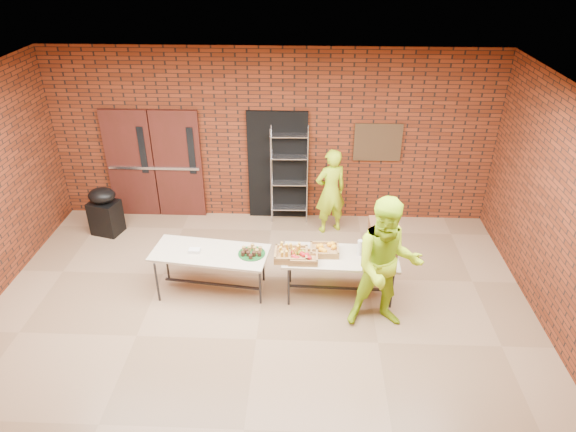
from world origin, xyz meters
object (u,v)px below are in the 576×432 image
object	(u,v)px
wire_rack	(289,175)
volunteer_woman	(331,191)
table_left	(210,255)
coffee_dispenser	(383,238)
covered_grill	(105,211)
volunteer_man	(387,265)
table_right	(340,259)

from	to	relation	value
wire_rack	volunteer_woman	distance (m)	0.84
table_left	coffee_dispenser	xyz separation A→B (m)	(2.54, 0.06, 0.32)
covered_grill	volunteer_man	xyz separation A→B (m)	(4.72, -2.28, 0.53)
table_left	coffee_dispenser	distance (m)	2.56
table_left	wire_rack	bearing A→B (deg)	71.52
table_right	volunteer_man	xyz separation A→B (m)	(0.57, -0.62, 0.34)
volunteer_man	covered_grill	bearing A→B (deg)	151.78
wire_rack	table_right	bearing A→B (deg)	-71.29
wire_rack	table_left	distance (m)	2.52
coffee_dispenser	volunteer_woman	world-z (taller)	volunteer_woman
coffee_dispenser	volunteer_man	xyz separation A→B (m)	(-0.04, -0.70, 0.01)
coffee_dispenser	covered_grill	distance (m)	5.04
table_left	volunteer_man	xyz separation A→B (m)	(2.50, -0.64, 0.33)
volunteer_woman	table_left	bearing A→B (deg)	22.60
covered_grill	table_right	bearing A→B (deg)	-6.31
table_right	covered_grill	bearing A→B (deg)	159.98
coffee_dispenser	wire_rack	bearing A→B (deg)	123.34
wire_rack	coffee_dispenser	bearing A→B (deg)	-58.19
table_left	covered_grill	bearing A→B (deg)	150.83
table_left	covered_grill	xyz separation A→B (m)	(-2.22, 1.64, -0.20)
volunteer_man	table_right	bearing A→B (deg)	130.16
wire_rack	coffee_dispenser	xyz separation A→B (m)	(1.44, -2.19, 0.04)
wire_rack	volunteer_woman	world-z (taller)	wire_rack
wire_rack	table_left	bearing A→B (deg)	-117.43
wire_rack	volunteer_man	xyz separation A→B (m)	(1.41, -2.89, 0.05)
wire_rack	volunteer_woman	bearing A→B (deg)	-27.51
coffee_dispenser	volunteer_woman	size ratio (longest dim) A/B	0.34
table_left	volunteer_woman	bearing A→B (deg)	53.12
covered_grill	volunteer_woman	world-z (taller)	volunteer_woman
table_right	covered_grill	distance (m)	4.47
table_right	volunteer_woman	size ratio (longest dim) A/B	1.07
wire_rack	coffee_dispenser	distance (m)	2.63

